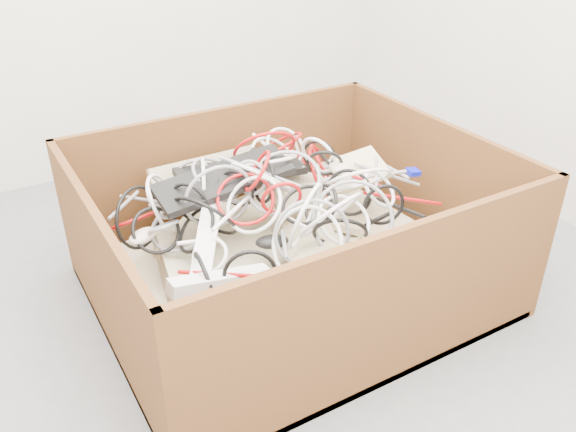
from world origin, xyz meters
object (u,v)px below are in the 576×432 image
cardboard_box (286,261)px  vga_plug (413,172)px  power_strip_right (221,281)px  power_strip_left (206,241)px

cardboard_box → vga_plug: bearing=-4.9°
cardboard_box → power_strip_right: cardboard_box is taller
power_strip_left → vga_plug: power_strip_left is taller
cardboard_box → power_strip_right: 0.49m
cardboard_box → power_strip_left: bearing=-168.2°
cardboard_box → vga_plug: 0.56m
cardboard_box → vga_plug: (0.51, -0.04, 0.24)m
power_strip_right → power_strip_left: bearing=77.6°
power_strip_left → power_strip_right: power_strip_left is taller
power_strip_left → power_strip_right: 0.20m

